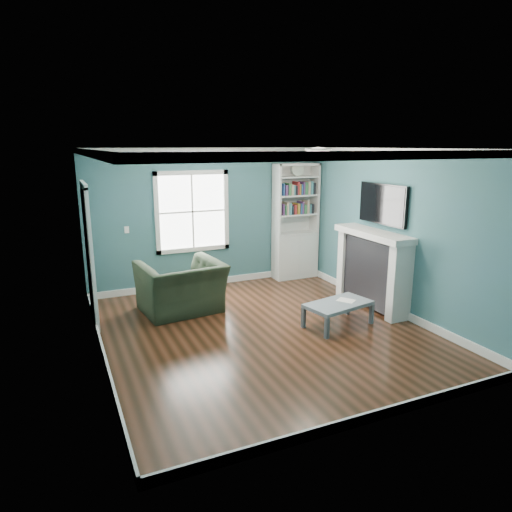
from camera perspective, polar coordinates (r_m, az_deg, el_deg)
name	(u,v)px	position (r m, az deg, el deg)	size (l,w,h in m)	color
floor	(264,331)	(6.76, 0.95, -9.33)	(5.00, 5.00, 0.00)	black
room_walls	(264,224)	(6.32, 1.00, 4.00)	(5.00, 5.00, 5.00)	#386A68
trim	(264,249)	(6.38, 0.99, 0.94)	(4.50, 5.00, 2.60)	white
window	(192,212)	(8.54, -7.96, 5.51)	(1.40, 0.06, 1.50)	white
bookshelf	(295,233)	(9.24, 4.90, 2.91)	(0.90, 0.35, 2.31)	silver
fireplace	(373,270)	(7.77, 14.37, -1.73)	(0.44, 1.58, 1.30)	black
tv	(383,204)	(7.64, 15.57, 6.27)	(0.06, 1.10, 0.65)	black
door	(89,254)	(7.23, -20.16, 0.27)	(0.12, 0.98, 2.17)	silver
ceiling_fixture	(318,152)	(6.74, 7.79, 12.75)	(0.38, 0.38, 0.15)	white
light_switch	(127,230)	(8.33, -15.85, 3.18)	(0.08, 0.01, 0.12)	white
recliner	(181,279)	(7.44, -9.38, -2.85)	(1.26, 0.82, 1.10)	black
coffee_table	(338,306)	(6.95, 10.25, -6.12)	(1.09, 0.74, 0.36)	#474E55
paper_sheet	(346,300)	(7.05, 11.19, -5.46)	(0.20, 0.25, 0.00)	white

